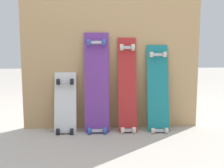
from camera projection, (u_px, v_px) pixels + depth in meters
ground_plane at (112, 129)px, 2.70m from camera, size 12.00×12.00×0.00m
plywood_wall_panel at (111, 32)px, 2.64m from camera, size 1.61×0.04×1.76m
skateboard_white at (65, 107)px, 2.60m from camera, size 0.19×0.22×0.59m
skateboard_purple at (97, 86)px, 2.60m from camera, size 0.22×0.22×0.94m
skateboard_red at (127, 89)px, 2.61m from camera, size 0.16×0.22×0.89m
skateboard_teal at (158, 92)px, 2.63m from camera, size 0.19×0.23×0.84m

